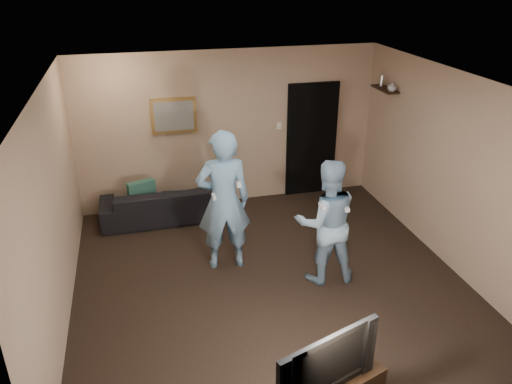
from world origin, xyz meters
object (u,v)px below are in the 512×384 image
object	(u,v)px
wii_player_right	(326,222)
television	(320,358)
wii_player_left	(224,201)
sofa	(161,203)

from	to	relation	value
wii_player_right	television	bearing A→B (deg)	-112.59
wii_player_left	television	bearing A→B (deg)	-83.94
sofa	wii_player_left	world-z (taller)	wii_player_left
sofa	television	distance (m)	4.51
wii_player_left	wii_player_right	xyz separation A→B (m)	(1.20, -0.63, -0.14)
wii_player_left	wii_player_right	world-z (taller)	wii_player_left
sofa	wii_player_right	size ratio (longest dim) A/B	1.14
television	wii_player_right	distance (m)	2.34
television	wii_player_left	world-z (taller)	wii_player_left
television	wii_player_left	size ratio (longest dim) A/B	0.53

